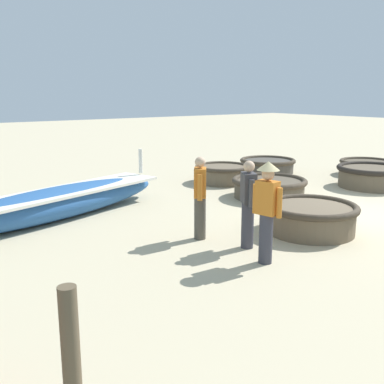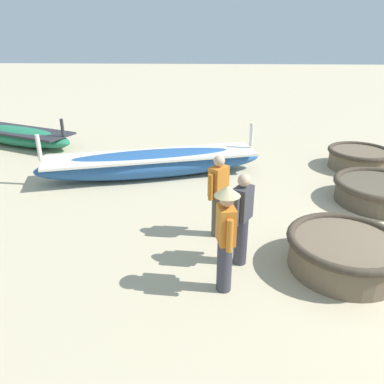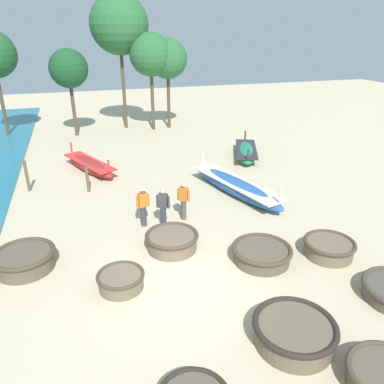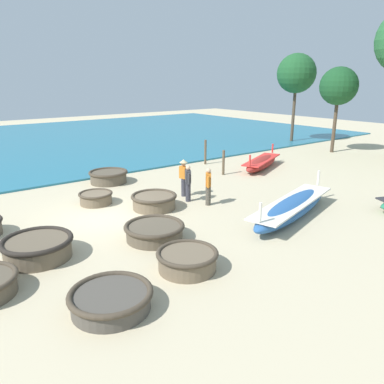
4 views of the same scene
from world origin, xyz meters
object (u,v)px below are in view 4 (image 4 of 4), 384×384
(coracle_front_left, at_px, (111,299))
(long_boat_green_hull, at_px, (262,163))
(mooring_post_mid_beach, at_px, (205,152))
(tree_leftmost, at_px, (296,74))
(coracle_tilted, at_px, (38,247))
(fisherman_with_hat, at_px, (188,182))
(coracle_front_right, at_px, (154,231))
(fisherman_hauling, at_px, (208,186))
(tree_left_mid, at_px, (339,87))
(long_boat_red_hull, at_px, (292,207))
(mooring_post_inland, at_px, (223,163))
(coracle_center, at_px, (154,201))
(coracle_weathered, at_px, (108,176))
(fisherman_standing_left, at_px, (184,175))
(coracle_beside_post, at_px, (187,259))
(coracle_upturned, at_px, (96,198))

(coracle_front_left, xyz_separation_m, long_boat_green_hull, (-7.62, 13.24, 0.07))
(mooring_post_mid_beach, relative_size, tree_leftmost, 0.21)
(coracle_tilted, bearing_deg, coracle_front_left, 8.83)
(coracle_front_left, relative_size, fisherman_with_hat, 1.23)
(coracle_front_right, height_order, tree_leftmost, tree_leftmost)
(fisherman_hauling, relative_size, tree_left_mid, 0.27)
(long_boat_red_hull, xyz_separation_m, mooring_post_inland, (-6.49, 2.32, 0.31))
(coracle_center, height_order, coracle_front_right, coracle_center)
(fisherman_hauling, xyz_separation_m, tree_left_mid, (-3.74, 14.67, 3.72))
(long_boat_red_hull, distance_m, mooring_post_inland, 6.90)
(coracle_front_right, xyz_separation_m, mooring_post_inland, (-5.10, 7.58, 0.39))
(coracle_tilted, relative_size, fisherman_hauling, 1.30)
(fisherman_hauling, height_order, mooring_post_mid_beach, fisherman_hauling)
(coracle_front_left, distance_m, tree_left_mid, 23.04)
(coracle_weathered, distance_m, coracle_front_right, 7.59)
(coracle_center, xyz_separation_m, fisherman_standing_left, (-0.62, 1.93, 0.64))
(tree_leftmost, bearing_deg, long_boat_green_hull, -60.86)
(tree_leftmost, bearing_deg, coracle_weathered, -81.46)
(coracle_beside_post, bearing_deg, fisherman_with_hat, 143.03)
(coracle_upturned, relative_size, mooring_post_inland, 1.04)
(coracle_front_left, xyz_separation_m, mooring_post_mid_beach, (-10.52, 11.34, 0.48))
(coracle_beside_post, xyz_separation_m, fisherman_with_hat, (-4.82, 3.63, 0.53))
(fisherman_with_hat, distance_m, mooring_post_mid_beach, 7.42)
(mooring_post_inland, distance_m, mooring_post_mid_beach, 2.82)
(coracle_front_left, relative_size, coracle_center, 1.04)
(coracle_center, height_order, coracle_upturned, coracle_center)
(coracle_weathered, xyz_separation_m, mooring_post_inland, (2.26, 5.73, 0.34))
(long_boat_green_hull, bearing_deg, mooring_post_inland, -94.58)
(long_boat_red_hull, bearing_deg, fisherman_hauling, -151.19)
(coracle_center, bearing_deg, fisherman_with_hat, 86.76)
(fisherman_hauling, xyz_separation_m, tree_leftmost, (-8.42, 16.02, 4.62))
(long_boat_green_hull, bearing_deg, mooring_post_mid_beach, -146.75)
(long_boat_green_hull, bearing_deg, tree_left_mid, 93.49)
(long_boat_red_hull, xyz_separation_m, tree_leftmost, (-11.42, 14.37, 5.09))
(long_boat_red_hull, xyz_separation_m, mooring_post_mid_beach, (-9.16, 3.23, 0.38))
(coracle_weathered, bearing_deg, fisherman_standing_left, 22.22)
(fisherman_standing_left, height_order, fisherman_with_hat, fisherman_standing_left)
(coracle_beside_post, distance_m, mooring_post_inland, 10.87)
(long_boat_red_hull, bearing_deg, tree_left_mid, 117.39)
(coracle_upturned, xyz_separation_m, tree_left_mid, (-0.78, 18.32, 4.28))
(coracle_center, distance_m, coracle_upturned, 2.56)
(coracle_upturned, xyz_separation_m, mooring_post_mid_beach, (-3.19, 8.53, 0.48))
(coracle_upturned, height_order, fisherman_hauling, fisherman_hauling)
(long_boat_red_hull, height_order, tree_left_mid, tree_left_mid)
(coracle_center, distance_m, tree_leftmost, 20.16)
(fisherman_hauling, bearing_deg, mooring_post_mid_beach, 141.60)
(coracle_upturned, relative_size, long_boat_red_hull, 0.24)
(fisherman_with_hat, distance_m, tree_left_mid, 15.74)
(coracle_weathered, xyz_separation_m, mooring_post_mid_beach, (-0.41, 6.64, 0.41))
(coracle_front_left, distance_m, long_boat_green_hull, 15.28)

